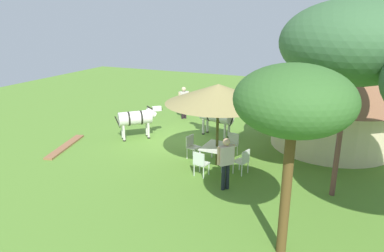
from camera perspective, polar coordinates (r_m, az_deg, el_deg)
ground_plane at (r=15.57m, az=-1.82°, el=-2.53°), size 36.00×36.00×0.00m
thatched_hut at (r=15.58m, az=22.33°, el=6.41°), size 6.23×6.23×4.84m
shade_umbrella at (r=12.41m, az=4.25°, el=5.22°), size 3.76×3.76×3.05m
patio_dining_table at (r=13.00m, az=4.05°, el=-3.62°), size 1.27×1.04×0.74m
patio_chair_near_hut at (r=12.13m, az=1.34°, el=-5.86°), size 0.49×0.50×0.90m
patio_chair_near_lawn at (r=12.43m, az=8.22°, el=-5.46°), size 0.55×0.54×0.90m
patio_chair_west_end at (r=13.98m, az=6.50°, el=-2.74°), size 0.50×0.51×0.90m
patio_chair_east_end at (r=13.66m, az=-0.01°, el=-3.11°), size 0.52×0.51×0.90m
guest_beside_umbrella at (r=11.11m, az=5.49°, el=-5.33°), size 0.49×0.47×1.72m
standing_watcher at (r=18.75m, az=-1.33°, el=4.27°), size 0.49×0.47×1.72m
zebra_nearest_camera at (r=15.87m, az=-8.98°, el=1.23°), size 1.63×1.68×1.48m
zebra_by_umbrella at (r=16.06m, az=3.75°, el=1.66°), size 0.97×2.20×1.50m
acacia_tree_behind_hut at (r=10.76m, az=24.41°, el=12.13°), size 3.89×3.89×5.78m
acacia_tree_left_background at (r=7.55m, az=16.14°, el=3.77°), size 2.51×2.51×4.42m
brick_patio_kerb at (r=15.82m, az=-19.77°, el=-3.11°), size 2.80×1.09×0.08m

